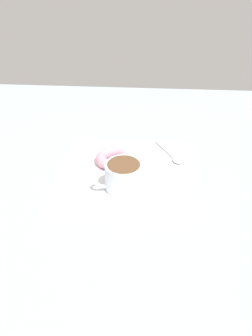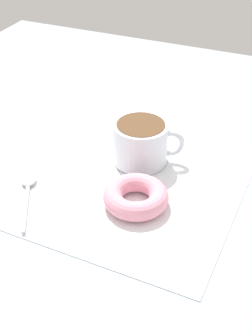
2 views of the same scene
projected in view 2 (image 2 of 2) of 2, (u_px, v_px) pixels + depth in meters
ground_plane at (132, 195)px, 72.72cm from camera, size 120.00×120.00×2.00cm
napkin at (126, 179)px, 74.11cm from camera, size 36.65×36.65×0.30cm
coffee_cup at (141, 142)px, 75.96cm from camera, size 8.98×11.40×6.95cm
donut at (136, 197)px, 68.11cm from camera, size 9.63×9.63×2.85cm
spoon at (28, 187)px, 71.52cm from camera, size 12.65×7.99×0.90cm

